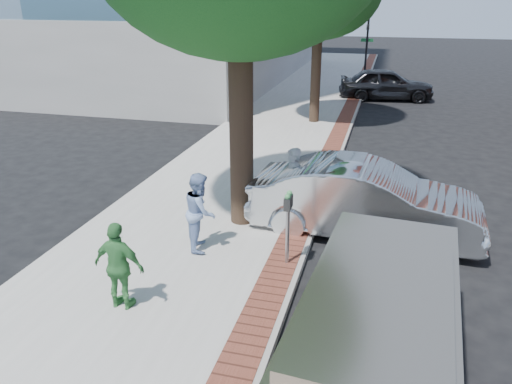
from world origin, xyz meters
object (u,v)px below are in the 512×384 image
(bg_car, at_px, (386,84))
(parking_meter, at_px, (288,213))
(person_gray, at_px, (292,185))
(person_officer, at_px, (200,211))
(van, at_px, (378,329))
(sedan_silver, at_px, (365,200))
(person_green, at_px, (119,266))

(bg_car, bearing_deg, parking_meter, 167.65)
(person_gray, bearing_deg, person_officer, -63.56)
(parking_meter, xyz_separation_m, person_gray, (-0.32, 2.02, -0.20))
(person_officer, xyz_separation_m, van, (3.60, -2.96, 0.00))
(sedan_silver, bearing_deg, person_officer, 122.75)
(person_gray, bearing_deg, sedan_silver, 63.25)
(sedan_silver, bearing_deg, person_gray, 90.90)
(parking_meter, height_order, van, van)
(person_gray, height_order, van, person_gray)
(person_gray, bearing_deg, van, -0.65)
(parking_meter, bearing_deg, van, -57.46)
(van, bearing_deg, person_gray, 118.25)
(person_gray, distance_m, bg_car, 16.01)
(person_officer, xyz_separation_m, bg_car, (3.24, 17.76, -0.16))
(bg_car, bearing_deg, person_gray, 165.95)
(person_green, relative_size, sedan_silver, 0.31)
(person_gray, height_order, bg_car, person_gray)
(parking_meter, xyz_separation_m, van, (1.77, -2.78, -0.25))
(parking_meter, xyz_separation_m, sedan_silver, (1.32, 1.95, -0.38))
(sedan_silver, distance_m, bg_car, 15.99)
(person_gray, distance_m, person_officer, 2.38)
(person_officer, height_order, person_green, person_officer)
(person_officer, bearing_deg, person_gray, -55.90)
(person_officer, xyz_separation_m, person_green, (-0.52, -2.32, -0.04))
(parking_meter, distance_m, person_green, 3.18)
(sedan_silver, height_order, bg_car, sedan_silver)
(person_gray, xyz_separation_m, bg_car, (1.73, 15.92, -0.21))
(parking_meter, bearing_deg, sedan_silver, 55.89)
(parking_meter, height_order, person_gray, person_gray)
(person_gray, relative_size, sedan_silver, 0.34)
(person_green, bearing_deg, van, 174.96)
(person_gray, bearing_deg, bg_car, 149.63)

